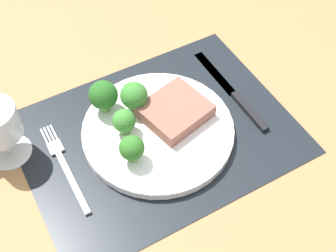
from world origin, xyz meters
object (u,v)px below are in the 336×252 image
fork (65,166)px  knife (236,95)px  steak (175,111)px  plate (158,131)px

fork → knife: bearing=-1.3°
knife → steak: bearing=-178.6°
plate → fork: bearing=175.2°
steak → knife: bearing=-2.0°
plate → fork: 16.93cm
fork → knife: 33.71cm
plate → fork: size_ratio=1.38×
fork → knife: (33.69, -0.89, 0.05)cm
plate → knife: bearing=1.8°
steak → knife: steak is taller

